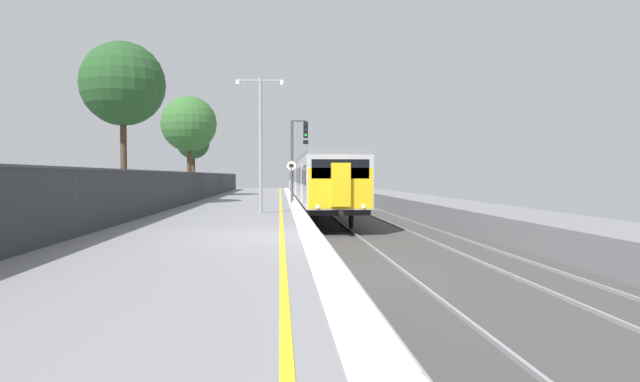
% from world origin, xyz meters
% --- Properties ---
extents(ground, '(17.40, 110.00, 1.21)m').
position_xyz_m(ground, '(2.64, 0.00, -0.61)').
color(ground, gray).
extents(commuter_train_at_platform, '(2.83, 41.83, 3.81)m').
position_xyz_m(commuter_train_at_platform, '(2.10, 29.20, 1.27)').
color(commuter_train_at_platform, '#B7B7BC').
rests_on(commuter_train_at_platform, ground).
extents(signal_gantry, '(1.10, 0.24, 4.97)m').
position_xyz_m(signal_gantry, '(0.62, 19.87, 3.11)').
color(signal_gantry, '#47474C').
rests_on(signal_gantry, ground).
extents(speed_limit_sign, '(0.59, 0.08, 2.40)m').
position_xyz_m(speed_limit_sign, '(0.25, 16.77, 1.54)').
color(speed_limit_sign, '#59595B').
rests_on(speed_limit_sign, ground).
extents(platform_lamp_mid, '(2.00, 0.20, 5.54)m').
position_xyz_m(platform_lamp_mid, '(-1.18, 8.72, 3.28)').
color(platform_lamp_mid, '#93999E').
rests_on(platform_lamp_mid, ground).
extents(platform_back_fence, '(0.07, 99.00, 1.76)m').
position_xyz_m(platform_back_fence, '(-5.45, 0.00, 0.92)').
color(platform_back_fence, '#282B2D').
rests_on(platform_back_fence, ground).
extents(background_tree_left, '(4.36, 4.36, 8.53)m').
position_xyz_m(background_tree_left, '(-8.65, 15.61, 6.18)').
color(background_tree_left, '#473323').
rests_on(background_tree_left, ground).
extents(background_tree_centre, '(4.18, 4.18, 7.56)m').
position_xyz_m(background_tree_centre, '(-7.28, 28.21, 5.33)').
color(background_tree_centre, '#473323').
rests_on(background_tree_centre, ground).
extents(background_tree_right, '(3.16, 3.16, 6.32)m').
position_xyz_m(background_tree_right, '(-8.56, 39.16, 4.64)').
color(background_tree_right, '#473323').
rests_on(background_tree_right, ground).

